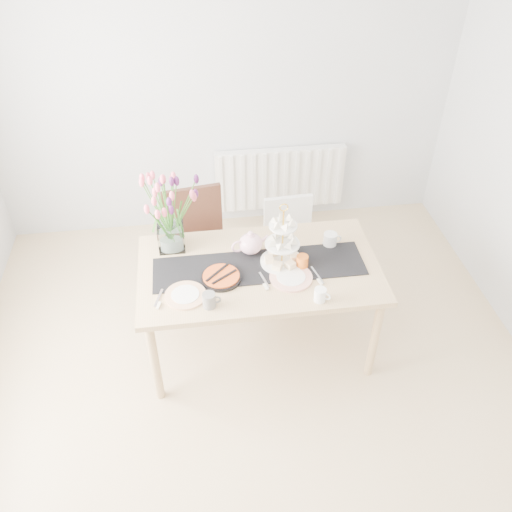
{
  "coord_description": "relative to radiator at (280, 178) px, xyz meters",
  "views": [
    {
      "loc": [
        -0.31,
        -2.1,
        3.08
      ],
      "look_at": [
        0.05,
        0.56,
        0.89
      ],
      "focal_mm": 38.0,
      "sensor_mm": 36.0,
      "label": 1
    }
  ],
  "objects": [
    {
      "name": "mug_grey",
      "position": [
        -0.77,
        -1.91,
        0.35
      ],
      "size": [
        0.09,
        0.09,
        0.1
      ],
      "primitive_type": "cylinder",
      "rotation": [
        0.0,
        0.0,
        -0.04
      ],
      "color": "slate",
      "rests_on": "dining_table"
    },
    {
      "name": "teapot",
      "position": [
        -0.46,
        -1.43,
        0.38
      ],
      "size": [
        0.3,
        0.26,
        0.17
      ],
      "primitive_type": null,
      "rotation": [
        0.0,
        0.0,
        0.21
      ],
      "color": "silver",
      "rests_on": "dining_table"
    },
    {
      "name": "table_runner",
      "position": [
        -0.42,
        -1.58,
        0.3
      ],
      "size": [
        1.4,
        0.35,
        0.01
      ],
      "primitive_type": "cube",
      "color": "black",
      "rests_on": "dining_table"
    },
    {
      "name": "plate_left",
      "position": [
        -0.91,
        -1.8,
        0.31
      ],
      "size": [
        0.33,
        0.33,
        0.01
      ],
      "primitive_type": "cylinder",
      "rotation": [
        0.0,
        0.0,
        -0.3
      ],
      "color": "silver",
      "rests_on": "dining_table"
    },
    {
      "name": "mug_orange",
      "position": [
        -0.14,
        -1.62,
        0.35
      ],
      "size": [
        0.11,
        0.11,
        0.09
      ],
      "primitive_type": "cylinder",
      "rotation": [
        0.0,
        0.0,
        1.11
      ],
      "color": "orange",
      "rests_on": "dining_table"
    },
    {
      "name": "cake_stand",
      "position": [
        -0.26,
        -1.56,
        0.42
      ],
      "size": [
        0.29,
        0.29,
        0.42
      ],
      "rotation": [
        0.0,
        0.0,
        0.34
      ],
      "color": "gold",
      "rests_on": "dining_table"
    },
    {
      "name": "radiator",
      "position": [
        0.0,
        0.0,
        0.0
      ],
      "size": [
        1.2,
        0.08,
        0.6
      ],
      "primitive_type": "cube",
      "color": "white",
      "rests_on": "room_shell"
    },
    {
      "name": "plate_right",
      "position": [
        -0.23,
        -1.72,
        0.31
      ],
      "size": [
        0.34,
        0.34,
        0.01
      ],
      "primitive_type": "cylinder",
      "rotation": [
        0.0,
        0.0,
        0.24
      ],
      "color": "white",
      "rests_on": "dining_table"
    },
    {
      "name": "cream_jug",
      "position": [
        0.1,
        -1.41,
        0.35
      ],
      "size": [
        0.1,
        0.1,
        0.09
      ],
      "primitive_type": "cylinder",
      "rotation": [
        0.0,
        0.0,
        -0.1
      ],
      "color": "silver",
      "rests_on": "dining_table"
    },
    {
      "name": "dining_table",
      "position": [
        -0.42,
        -1.58,
        0.22
      ],
      "size": [
        1.6,
        0.9,
        0.75
      ],
      "color": "tan",
      "rests_on": "ground"
    },
    {
      "name": "tulip_vase",
      "position": [
        -0.99,
        -1.29,
        0.66
      ],
      "size": [
        0.65,
        0.65,
        0.56
      ],
      "rotation": [
        0.0,
        0.0,
        0.22
      ],
      "color": "silver",
      "rests_on": "dining_table"
    },
    {
      "name": "chair_white",
      "position": [
        -0.08,
        -0.92,
        -0.0
      ],
      "size": [
        0.41,
        0.41,
        0.78
      ],
      "rotation": [
        0.0,
        0.0,
        0.05
      ],
      "color": "silver",
      "rests_on": "ground"
    },
    {
      "name": "mug_white",
      "position": [
        -0.09,
        -1.95,
        0.34
      ],
      "size": [
        0.1,
        0.1,
        0.09
      ],
      "primitive_type": "cylinder",
      "rotation": [
        0.0,
        0.0,
        -0.53
      ],
      "color": "white",
      "rests_on": "dining_table"
    },
    {
      "name": "tart_tin",
      "position": [
        -0.68,
        -1.67,
        0.32
      ],
      "size": [
        0.27,
        0.27,
        0.03
      ],
      "rotation": [
        0.0,
        0.0,
        0.35
      ],
      "color": "black",
      "rests_on": "dining_table"
    },
    {
      "name": "chair_brown",
      "position": [
        -0.81,
        -0.92,
        0.08
      ],
      "size": [
        0.52,
        0.52,
        0.92
      ],
      "rotation": [
        0.0,
        0.0,
        0.15
      ],
      "color": "#371C14",
      "rests_on": "ground"
    },
    {
      "name": "room_shell",
      "position": [
        -0.5,
        -2.19,
        0.85
      ],
      "size": [
        4.5,
        4.5,
        4.5
      ],
      "color": "tan",
      "rests_on": "ground"
    }
  ]
}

